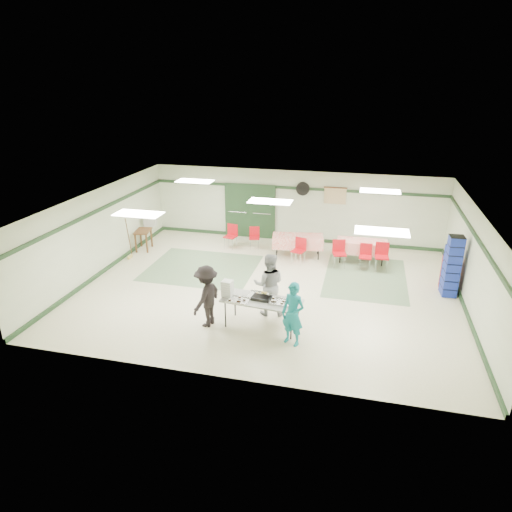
% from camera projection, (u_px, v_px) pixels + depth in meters
% --- Properties ---
extents(floor, '(11.00, 11.00, 0.00)m').
position_uv_depth(floor, '(269.00, 288.00, 13.71)').
color(floor, beige).
rests_on(floor, ground).
extents(ceiling, '(11.00, 11.00, 0.00)m').
position_uv_depth(ceiling, '(270.00, 201.00, 12.72)').
color(ceiling, silver).
rests_on(ceiling, wall_back).
extents(wall_back, '(11.00, 0.00, 11.00)m').
position_uv_depth(wall_back, '(294.00, 206.00, 17.29)').
color(wall_back, beige).
rests_on(wall_back, floor).
extents(wall_front, '(11.00, 0.00, 11.00)m').
position_uv_depth(wall_front, '(223.00, 321.00, 9.15)').
color(wall_front, beige).
rests_on(wall_front, floor).
extents(wall_left, '(0.00, 9.00, 9.00)m').
position_uv_depth(wall_left, '(100.00, 232.00, 14.43)').
color(wall_left, beige).
rests_on(wall_left, floor).
extents(wall_right, '(0.00, 9.00, 9.00)m').
position_uv_depth(wall_right, '(474.00, 263.00, 12.01)').
color(wall_right, beige).
rests_on(wall_right, floor).
extents(trim_back, '(11.00, 0.06, 0.10)m').
position_uv_depth(trim_back, '(295.00, 188.00, 17.00)').
color(trim_back, '#203B21').
rests_on(trim_back, wall_back).
extents(baseboard_back, '(11.00, 0.06, 0.12)m').
position_uv_depth(baseboard_back, '(293.00, 238.00, 17.73)').
color(baseboard_back, '#203B21').
rests_on(baseboard_back, floor).
extents(trim_left, '(0.06, 9.00, 0.10)m').
position_uv_depth(trim_left, '(98.00, 211.00, 14.17)').
color(trim_left, '#203B21').
rests_on(trim_left, wall_back).
extents(baseboard_left, '(0.06, 9.00, 0.12)m').
position_uv_depth(baseboard_left, '(106.00, 269.00, 14.90)').
color(baseboard_left, '#203B21').
rests_on(baseboard_left, floor).
extents(trim_right, '(0.06, 9.00, 0.10)m').
position_uv_depth(trim_right, '(477.00, 238.00, 11.76)').
color(trim_right, '#203B21').
rests_on(trim_right, wall_back).
extents(baseboard_right, '(0.06, 9.00, 0.12)m').
position_uv_depth(baseboard_right, '(464.00, 307.00, 12.49)').
color(baseboard_right, '#203B21').
rests_on(baseboard_right, floor).
extents(green_patch_a, '(3.50, 3.00, 0.01)m').
position_uv_depth(green_patch_a, '(202.00, 268.00, 15.17)').
color(green_patch_a, gray).
rests_on(green_patch_a, floor).
extents(green_patch_b, '(2.50, 3.50, 0.01)m').
position_uv_depth(green_patch_b, '(365.00, 277.00, 14.45)').
color(green_patch_b, gray).
rests_on(green_patch_b, floor).
extents(double_door_left, '(0.90, 0.06, 2.10)m').
position_uv_depth(double_door_left, '(238.00, 210.00, 17.83)').
color(double_door_left, gray).
rests_on(double_door_left, floor).
extents(double_door_right, '(0.90, 0.06, 2.10)m').
position_uv_depth(double_door_right, '(262.00, 212.00, 17.62)').
color(double_door_right, gray).
rests_on(double_door_right, floor).
extents(door_frame, '(2.00, 0.03, 2.15)m').
position_uv_depth(door_frame, '(250.00, 211.00, 17.70)').
color(door_frame, '#203B21').
rests_on(door_frame, floor).
extents(wall_fan, '(0.50, 0.10, 0.50)m').
position_uv_depth(wall_fan, '(303.00, 189.00, 16.91)').
color(wall_fan, black).
rests_on(wall_fan, wall_back).
extents(scroll_banner, '(0.80, 0.02, 0.60)m').
position_uv_depth(scroll_banner, '(335.00, 196.00, 16.72)').
color(scroll_banner, '#D1BD83').
rests_on(scroll_banner, wall_back).
extents(serving_table, '(2.06, 1.01, 0.76)m').
position_uv_depth(serving_table, '(262.00, 301.00, 11.34)').
color(serving_table, '#9E9E9A').
rests_on(serving_table, floor).
extents(sheet_tray_right, '(0.56, 0.45, 0.02)m').
position_uv_depth(sheet_tray_right, '(280.00, 302.00, 11.18)').
color(sheet_tray_right, silver).
rests_on(sheet_tray_right, serving_table).
extents(sheet_tray_mid, '(0.64, 0.51, 0.02)m').
position_uv_depth(sheet_tray_mid, '(260.00, 296.00, 11.49)').
color(sheet_tray_mid, silver).
rests_on(sheet_tray_mid, serving_table).
extents(sheet_tray_left, '(0.57, 0.46, 0.02)m').
position_uv_depth(sheet_tray_left, '(238.00, 300.00, 11.28)').
color(sheet_tray_left, silver).
rests_on(sheet_tray_left, serving_table).
extents(baking_pan, '(0.51, 0.35, 0.08)m').
position_uv_depth(baking_pan, '(262.00, 298.00, 11.34)').
color(baking_pan, black).
rests_on(baking_pan, serving_table).
extents(foam_box_stack, '(0.29, 0.27, 0.42)m').
position_uv_depth(foam_box_stack, '(227.00, 288.00, 11.46)').
color(foam_box_stack, white).
rests_on(foam_box_stack, serving_table).
extents(volunteer_teal, '(0.67, 0.56, 1.56)m').
position_uv_depth(volunteer_teal, '(293.00, 314.00, 10.60)').
color(volunteer_teal, teal).
rests_on(volunteer_teal, floor).
extents(volunteer_grey, '(0.93, 0.79, 1.71)m').
position_uv_depth(volunteer_grey, '(269.00, 284.00, 11.95)').
color(volunteer_grey, '#95969B').
rests_on(volunteer_grey, floor).
extents(volunteer_dark, '(0.80, 1.15, 1.62)m').
position_uv_depth(volunteer_dark, '(207.00, 296.00, 11.41)').
color(volunteer_dark, black).
rests_on(volunteer_dark, floor).
extents(dining_table_a, '(1.68, 0.77, 0.77)m').
position_uv_depth(dining_table_a, '(362.00, 246.00, 15.47)').
color(dining_table_a, red).
rests_on(dining_table_a, floor).
extents(dining_table_b, '(1.84, 1.04, 0.77)m').
position_uv_depth(dining_table_b, '(298.00, 241.00, 15.95)').
color(dining_table_b, red).
rests_on(dining_table_b, floor).
extents(chair_a, '(0.40, 0.40, 0.85)m').
position_uv_depth(chair_a, '(366.00, 254.00, 14.94)').
color(chair_a, red).
rests_on(chair_a, floor).
extents(chair_b, '(0.50, 0.50, 0.90)m').
position_uv_depth(chair_b, '(339.00, 250.00, 15.12)').
color(chair_b, red).
rests_on(chair_b, floor).
extents(chair_c, '(0.45, 0.45, 0.93)m').
position_uv_depth(chair_c, '(382.00, 254.00, 14.82)').
color(chair_c, red).
rests_on(chair_c, floor).
extents(chair_d, '(0.51, 0.51, 0.87)m').
position_uv_depth(chair_d, '(300.00, 248.00, 15.42)').
color(chair_d, red).
rests_on(chair_d, floor).
extents(chair_loose_a, '(0.44, 0.44, 0.79)m').
position_uv_depth(chair_loose_a, '(254.00, 235.00, 16.78)').
color(chair_loose_a, red).
rests_on(chair_loose_a, floor).
extents(chair_loose_b, '(0.49, 0.49, 0.89)m').
position_uv_depth(chair_loose_b, '(231.00, 234.00, 16.77)').
color(chair_loose_b, red).
rests_on(chair_loose_b, floor).
extents(crate_stack_blue_a, '(0.45, 0.45, 1.47)m').
position_uv_depth(crate_stack_blue_a, '(451.00, 270.00, 13.13)').
color(crate_stack_blue_a, '#1B2DA5').
rests_on(crate_stack_blue_a, floor).
extents(crate_stack_red, '(0.42, 0.42, 1.04)m').
position_uv_depth(crate_stack_red, '(448.00, 273.00, 13.47)').
color(crate_stack_red, maroon).
rests_on(crate_stack_red, floor).
extents(crate_stack_blue_b, '(0.42, 0.42, 1.82)m').
position_uv_depth(crate_stack_blue_b, '(452.00, 267.00, 12.93)').
color(crate_stack_blue_b, '#1B2DA5').
rests_on(crate_stack_blue_b, floor).
extents(printer_table, '(0.64, 0.86, 0.74)m').
position_uv_depth(printer_table, '(143.00, 233.00, 16.54)').
color(printer_table, brown).
rests_on(printer_table, floor).
extents(office_printer, '(0.52, 0.48, 0.35)m').
position_uv_depth(office_printer, '(150.00, 221.00, 17.01)').
color(office_printer, '#A9A9A4').
rests_on(office_printer, printer_table).
extents(broom, '(0.07, 0.23, 1.45)m').
position_uv_depth(broom, '(129.00, 238.00, 15.71)').
color(broom, brown).
rests_on(broom, floor).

